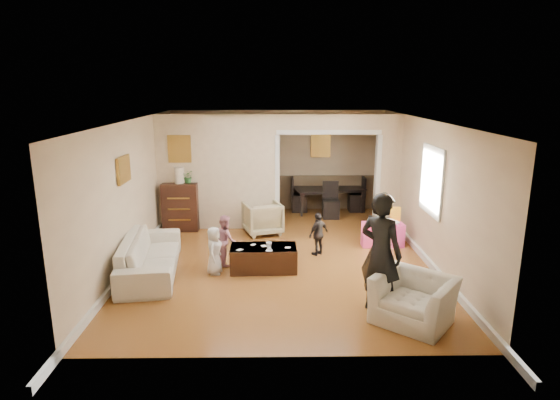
{
  "coord_description": "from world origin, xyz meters",
  "views": [
    {
      "loc": [
        -0.12,
        -8.49,
        3.21
      ],
      "look_at": [
        0.0,
        0.2,
        1.05
      ],
      "focal_mm": 29.63,
      "sensor_mm": 36.0,
      "label": 1
    }
  ],
  "objects_px": {
    "adult_person": "(381,253)",
    "child_kneel_b": "(225,240)",
    "dresser": "(181,207)",
    "child_toddler": "(318,234)",
    "dining_table": "(328,199)",
    "child_kneel_a": "(214,251)",
    "table_lamp": "(179,175)",
    "coffee_table": "(263,258)",
    "play_table": "(390,233)",
    "armchair_back": "(262,218)",
    "coffee_cup": "(269,245)",
    "armchair_front": "(414,299)",
    "sofa": "(150,255)",
    "cyan_cup": "(386,221)"
  },
  "relations": [
    {
      "from": "child_toddler",
      "to": "sofa",
      "type": "bearing_deg",
      "value": -25.89
    },
    {
      "from": "armchair_front",
      "to": "coffee_table",
      "type": "xyz_separation_m",
      "value": [
        -2.12,
        1.89,
        -0.11
      ]
    },
    {
      "from": "adult_person",
      "to": "child_kneel_b",
      "type": "relative_size",
      "value": 1.92
    },
    {
      "from": "armchair_front",
      "to": "dining_table",
      "type": "bearing_deg",
      "value": 134.23
    },
    {
      "from": "armchair_front",
      "to": "child_kneel_b",
      "type": "distance_m",
      "value": 3.58
    },
    {
      "from": "armchair_front",
      "to": "play_table",
      "type": "xyz_separation_m",
      "value": [
        0.46,
        3.21,
        -0.09
      ]
    },
    {
      "from": "armchair_back",
      "to": "adult_person",
      "type": "height_order",
      "value": "adult_person"
    },
    {
      "from": "dining_table",
      "to": "child_toddler",
      "type": "distance_m",
      "value": 3.28
    },
    {
      "from": "sofa",
      "to": "coffee_table",
      "type": "distance_m",
      "value": 1.98
    },
    {
      "from": "armchair_back",
      "to": "play_table",
      "type": "height_order",
      "value": "armchair_back"
    },
    {
      "from": "adult_person",
      "to": "child_toddler",
      "type": "height_order",
      "value": "adult_person"
    },
    {
      "from": "sofa",
      "to": "coffee_cup",
      "type": "bearing_deg",
      "value": -95.26
    },
    {
      "from": "adult_person",
      "to": "play_table",
      "type": "bearing_deg",
      "value": -62.83
    },
    {
      "from": "dining_table",
      "to": "child_kneel_a",
      "type": "xyz_separation_m",
      "value": [
        -2.46,
        -4.13,
        0.11
      ]
    },
    {
      "from": "dresser",
      "to": "child_kneel_b",
      "type": "xyz_separation_m",
      "value": [
        1.22,
        -2.11,
        -0.08
      ]
    },
    {
      "from": "adult_person",
      "to": "child_toddler",
      "type": "xyz_separation_m",
      "value": [
        -0.66,
        2.31,
        -0.47
      ]
    },
    {
      "from": "play_table",
      "to": "cyan_cup",
      "type": "distance_m",
      "value": 0.3
    },
    {
      "from": "armchair_back",
      "to": "cyan_cup",
      "type": "relative_size",
      "value": 9.81
    },
    {
      "from": "dresser",
      "to": "cyan_cup",
      "type": "bearing_deg",
      "value": -14.49
    },
    {
      "from": "armchair_front",
      "to": "play_table",
      "type": "height_order",
      "value": "armchair_front"
    },
    {
      "from": "cyan_cup",
      "to": "child_kneel_b",
      "type": "xyz_separation_m",
      "value": [
        -3.18,
        -0.97,
        -0.05
      ]
    },
    {
      "from": "dining_table",
      "to": "child_kneel_a",
      "type": "relative_size",
      "value": 2.13
    },
    {
      "from": "play_table",
      "to": "dining_table",
      "type": "distance_m",
      "value": 2.83
    },
    {
      "from": "dining_table",
      "to": "child_toddler",
      "type": "bearing_deg",
      "value": -110.82
    },
    {
      "from": "table_lamp",
      "to": "adult_person",
      "type": "xyz_separation_m",
      "value": [
        3.63,
        -3.97,
        -0.38
      ]
    },
    {
      "from": "armchair_front",
      "to": "dining_table",
      "type": "relative_size",
      "value": 0.57
    },
    {
      "from": "armchair_back",
      "to": "dresser",
      "type": "xyz_separation_m",
      "value": [
        -1.85,
        0.3,
        0.19
      ]
    },
    {
      "from": "coffee_cup",
      "to": "play_table",
      "type": "distance_m",
      "value": 2.85
    },
    {
      "from": "adult_person",
      "to": "dresser",
      "type": "bearing_deg",
      "value": -3.56
    },
    {
      "from": "armchair_front",
      "to": "dining_table",
      "type": "height_order",
      "value": "armchair_front"
    },
    {
      "from": "coffee_table",
      "to": "table_lamp",
      "type": "bearing_deg",
      "value": 128.54
    },
    {
      "from": "child_toddler",
      "to": "adult_person",
      "type": "bearing_deg",
      "value": 63.73
    },
    {
      "from": "dining_table",
      "to": "table_lamp",
      "type": "bearing_deg",
      "value": -167.02
    },
    {
      "from": "adult_person",
      "to": "dining_table",
      "type": "bearing_deg",
      "value": -44.9
    },
    {
      "from": "armchair_front",
      "to": "child_toddler",
      "type": "relative_size",
      "value": 1.2
    },
    {
      "from": "child_kneel_b",
      "to": "child_toddler",
      "type": "height_order",
      "value": "child_kneel_b"
    },
    {
      "from": "dresser",
      "to": "cyan_cup",
      "type": "relative_size",
      "value": 13.62
    },
    {
      "from": "coffee_cup",
      "to": "child_kneel_b",
      "type": "height_order",
      "value": "child_kneel_b"
    },
    {
      "from": "play_table",
      "to": "coffee_table",
      "type": "bearing_deg",
      "value": -152.9
    },
    {
      "from": "coffee_cup",
      "to": "child_toddler",
      "type": "xyz_separation_m",
      "value": [
        0.95,
        0.8,
        -0.06
      ]
    },
    {
      "from": "coffee_cup",
      "to": "child_kneel_b",
      "type": "bearing_deg",
      "value": 156.37
    },
    {
      "from": "table_lamp",
      "to": "cyan_cup",
      "type": "bearing_deg",
      "value": -14.49
    },
    {
      "from": "armchair_back",
      "to": "cyan_cup",
      "type": "distance_m",
      "value": 2.69
    },
    {
      "from": "armchair_front",
      "to": "dresser",
      "type": "bearing_deg",
      "value": 172.41
    },
    {
      "from": "table_lamp",
      "to": "dining_table",
      "type": "bearing_deg",
      "value": 24.05
    },
    {
      "from": "coffee_table",
      "to": "child_toddler",
      "type": "height_order",
      "value": "child_toddler"
    },
    {
      "from": "child_kneel_a",
      "to": "child_toddler",
      "type": "relative_size",
      "value": 1.0
    },
    {
      "from": "table_lamp",
      "to": "coffee_table",
      "type": "xyz_separation_m",
      "value": [
        1.92,
        -2.41,
        -1.05
      ]
    },
    {
      "from": "sofa",
      "to": "dining_table",
      "type": "relative_size",
      "value": 1.26
    },
    {
      "from": "armchair_back",
      "to": "coffee_table",
      "type": "distance_m",
      "value": 2.11
    }
  ]
}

